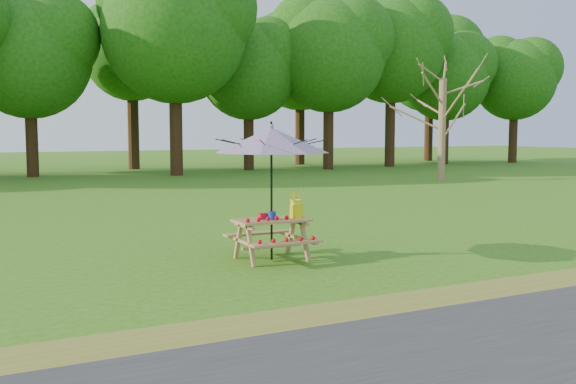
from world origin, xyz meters
name	(u,v)px	position (x,y,z in m)	size (l,w,h in m)	color
ground	(476,245)	(0.00, 0.00, 0.00)	(120.00, 120.00, 0.00)	#336C14
treeline	(153,7)	(0.00, 22.00, 8.00)	(60.00, 12.00, 16.00)	#15520E
bare_tree	(444,36)	(9.63, 12.41, 6.04)	(5.60, 5.60, 9.94)	#8D6F4D
picnic_table	(272,240)	(-3.94, 0.50, 0.33)	(1.20, 1.32, 0.67)	#976D44
patio_umbrella	(271,140)	(-3.94, 0.50, 1.95)	(2.16, 2.16, 2.25)	black
produce_bins	(267,216)	(-4.00, 0.54, 0.72)	(0.25, 0.39, 0.13)	red
tomatoes_row	(268,219)	(-4.09, 0.32, 0.71)	(0.77, 0.13, 0.07)	red
flower_bucket	(296,202)	(-3.50, 0.47, 0.93)	(0.33, 0.30, 0.50)	yellow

